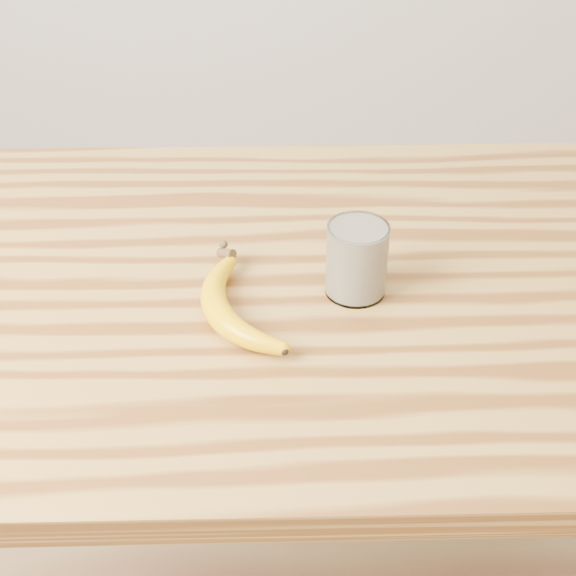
{
  "coord_description": "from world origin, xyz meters",
  "views": [
    {
      "loc": [
        0.0,
        -0.89,
        1.55
      ],
      "look_at": [
        0.02,
        -0.06,
        0.93
      ],
      "focal_mm": 50.0,
      "sensor_mm": 36.0,
      "label": 1
    }
  ],
  "objects": [
    {
      "name": "banana",
      "position": [
        -0.07,
        -0.1,
        0.92
      ],
      "size": [
        0.2,
        0.31,
        0.04
      ],
      "primitive_type": null,
      "rotation": [
        0.0,
        0.0,
        0.36
      ],
      "color": "#E7A900",
      "rests_on": "table"
    },
    {
      "name": "smoothie_glass",
      "position": [
        0.11,
        -0.03,
        0.95
      ],
      "size": [
        0.08,
        0.08,
        0.1
      ],
      "color": "white",
      "rests_on": "table"
    },
    {
      "name": "table",
      "position": [
        0.0,
        0.0,
        0.77
      ],
      "size": [
        1.2,
        0.8,
        0.9
      ],
      "color": "olive",
      "rests_on": "ground"
    }
  ]
}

